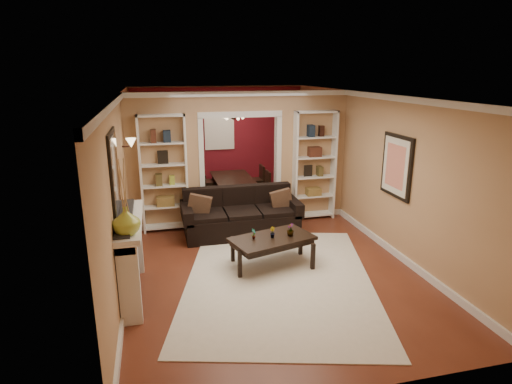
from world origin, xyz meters
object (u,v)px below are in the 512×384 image
object	(u,v)px
coffee_table	(272,252)
dining_table	(235,189)
bookshelf_left	(164,174)
bookshelf_right	(314,166)
sofa	(241,213)
fireplace	(133,257)

from	to	relation	value
coffee_table	dining_table	distance (m)	3.71
bookshelf_left	bookshelf_right	xyz separation A→B (m)	(3.10, 0.00, 0.00)
sofa	bookshelf_right	world-z (taller)	bookshelf_right
bookshelf_left	dining_table	world-z (taller)	bookshelf_left
bookshelf_left	sofa	bearing A→B (deg)	-22.43
bookshelf_left	fireplace	world-z (taller)	bookshelf_left
coffee_table	bookshelf_left	xyz separation A→B (m)	(-1.61, 2.08, 0.90)
sofa	dining_table	xyz separation A→B (m)	(0.29, 2.21, -0.15)
bookshelf_left	dining_table	bearing A→B (deg)	43.93
bookshelf_left	dining_table	distance (m)	2.51
bookshelf_right	fireplace	xyz separation A→B (m)	(-3.64, -2.53, -0.57)
fireplace	sofa	bearing A→B (deg)	45.07
bookshelf_left	bookshelf_right	distance (m)	3.10
sofa	coffee_table	distance (m)	1.52
coffee_table	bookshelf_left	world-z (taller)	bookshelf_left
coffee_table	fireplace	size ratio (longest dim) A/B	0.77
dining_table	sofa	bearing A→B (deg)	172.51
bookshelf_left	dining_table	xyz separation A→B (m)	(1.70, 1.63, -0.86)
sofa	bookshelf_right	xyz separation A→B (m)	(1.69, 0.58, 0.71)
bookshelf_right	coffee_table	bearing A→B (deg)	-125.69
sofa	dining_table	world-z (taller)	sofa
sofa	bookshelf_right	size ratio (longest dim) A/B	0.99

